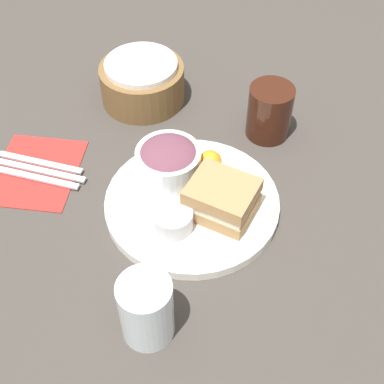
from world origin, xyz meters
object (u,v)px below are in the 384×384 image
at_px(dressing_cup, 173,219).
at_px(knife, 36,169).
at_px(plate, 192,203).
at_px(drink_glass, 270,112).
at_px(salad_bowl, 168,161).
at_px(fork, 31,176).
at_px(sandwich, 222,198).
at_px(spoon, 40,163).
at_px(water_glass, 146,309).
at_px(bread_basket, 142,82).

relative_size(dressing_cup, knife, 0.34).
bearing_deg(dressing_cup, knife, 158.93).
distance_m(plate, dressing_cup, 0.07).
height_order(dressing_cup, drink_glass, drink_glass).
distance_m(salad_bowl, fork, 0.25).
xyz_separation_m(dressing_cup, fork, (-0.27, 0.09, -0.03)).
height_order(salad_bowl, drink_glass, drink_glass).
bearing_deg(dressing_cup, drink_glass, 61.79).
bearing_deg(drink_glass, sandwich, -107.08).
distance_m(plate, sandwich, 0.07).
relative_size(dressing_cup, spoon, 0.40).
height_order(sandwich, dressing_cup, sandwich).
xyz_separation_m(plate, fork, (-0.29, 0.03, -0.00)).
xyz_separation_m(sandwich, water_glass, (-0.08, -0.22, 0.01)).
xyz_separation_m(plate, salad_bowl, (-0.05, 0.05, 0.04)).
relative_size(fork, knife, 0.95).
bearing_deg(spoon, fork, 90.00).
bearing_deg(sandwich, water_glass, -110.68).
distance_m(dressing_cup, knife, 0.29).
xyz_separation_m(sandwich, fork, (-0.34, 0.04, -0.04)).
relative_size(drink_glass, fork, 0.57).
distance_m(bread_basket, knife, 0.28).
height_order(salad_bowl, bread_basket, bread_basket).
bearing_deg(spoon, dressing_cup, 163.92).
distance_m(fork, spoon, 0.04).
bearing_deg(dressing_cup, salad_bowl, 102.32).
relative_size(sandwich, drink_glass, 1.23).
bearing_deg(water_glass, sandwich, 69.32).
xyz_separation_m(dressing_cup, water_glass, (-0.01, -0.17, 0.02)).
distance_m(fork, knife, 0.02).
relative_size(salad_bowl, drink_glass, 1.07).
relative_size(drink_glass, knife, 0.54).
bearing_deg(drink_glass, salad_bowl, -137.29).
relative_size(sandwich, spoon, 0.78).
relative_size(plate, sandwich, 2.30).
bearing_deg(dressing_cup, sandwich, 30.42).
relative_size(drink_glass, bread_basket, 0.62).
relative_size(sandwich, dressing_cup, 1.94).
height_order(salad_bowl, spoon, salad_bowl).
height_order(plate, salad_bowl, salad_bowl).
height_order(dressing_cup, fork, dressing_cup).
bearing_deg(water_glass, drink_glass, 71.12).
distance_m(dressing_cup, bread_basket, 0.35).
bearing_deg(sandwich, dressing_cup, -149.58).
xyz_separation_m(dressing_cup, spoon, (-0.27, 0.12, -0.03)).
bearing_deg(sandwich, plate, 162.08).
height_order(fork, water_glass, water_glass).
xyz_separation_m(sandwich, bread_basket, (-0.19, 0.29, -0.01)).
relative_size(fork, spoon, 1.11).
bearing_deg(fork, salad_bowl, -165.53).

